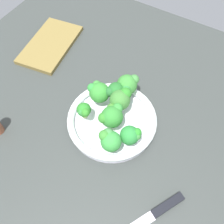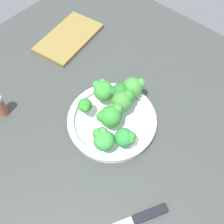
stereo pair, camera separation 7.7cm
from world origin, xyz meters
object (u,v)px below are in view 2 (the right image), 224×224
Objects in this scene: knife at (133,221)px; pepper_shaker at (0,106)px; broccoli_floret_0 at (84,107)px; broccoli_floret_6 at (125,138)px; broccoli_floret_1 at (123,100)px; broccoli_floret_5 at (103,90)px; broccoli_floret_7 at (120,92)px; bowl at (112,120)px; broccoli_floret_4 at (110,116)px; broccoli_floret_3 at (103,139)px; broccoli_floret_2 at (133,87)px; cutting_board at (69,38)px.

knife is 53.06cm from pepper_shaker.
broccoli_floret_6 is at bearing 90.11° from broccoli_floret_0.
broccoli_floret_1 reaches higher than broccoli_floret_0.
knife is (22.25, 30.67, -7.21)cm from broccoli_floret_5.
broccoli_floret_7 is (-10.74, -11.20, 0.69)cm from broccoli_floret_6.
broccoli_floret_4 is at bearing 28.85° from bowl.
broccoli_floret_6 is (8.87, 8.16, -1.02)cm from broccoli_floret_1.
broccoli_floret_4 is 9.85cm from broccoli_floret_5.
pepper_shaker is (18.68, -30.29, -3.86)cm from broccoli_floret_4.
broccoli_floret_6 is 0.75× the size of pepper_shaker.
broccoli_floret_3 reaches higher than broccoli_floret_5.
broccoli_floret_2 is 1.21× the size of broccoli_floret_6.
pepper_shaker reaches higher than bowl.
broccoli_floret_5 is at bearing 137.58° from pepper_shaker.
cutting_board is at bearing -115.08° from broccoli_floret_6.
broccoli_floret_3 is (13.60, 4.18, 0.18)cm from broccoli_floret_1.
broccoli_floret_7 is 0.26× the size of cutting_board.
pepper_shaker is at bearing 14.01° from cutting_board.
broccoli_floret_4 is 8.07cm from broccoli_floret_6.
broccoli_floret_3 reaches higher than broccoli_floret_6.
broccoli_floret_3 is 51.83cm from cutting_board.
broccoli_floret_2 is at bearing -165.15° from broccoli_floret_3.
broccoli_floret_4 is at bearing 121.66° from pepper_shaker.
broccoli_floret_1 is 39.15cm from pepper_shaker.
broccoli_floret_4 reaches higher than knife.
broccoli_floret_0 is 8.64cm from broccoli_floret_4.
knife is 2.93× the size of pepper_shaker.
broccoli_floret_4 is at bearing -153.09° from broccoli_floret_3.
bowl is at bearing 124.90° from pepper_shaker.
broccoli_floret_4 is (12.51, 1.57, -0.10)cm from broccoli_floret_2.
pepper_shaker is (26.92, -26.74, -3.96)cm from broccoli_floret_7.
bowl is 9.30cm from broccoli_floret_7.
broccoli_floret_7 is (-8.24, -3.55, 0.10)cm from broccoli_floret_4.
broccoli_floret_5 is at bearing -117.36° from broccoli_floret_6.
broccoli_floret_2 is 0.28× the size of cutting_board.
broccoli_floret_3 reaches higher than broccoli_floret_4.
broccoli_floret_2 is 0.31× the size of knife.
broccoli_floret_3 is at bearing 42.39° from broccoli_floret_5.
broccoli_floret_7 is at bearing 156.48° from broccoli_floret_0.
broccoli_floret_6 is (2.50, 7.65, -0.59)cm from broccoli_floret_4.
broccoli_floret_1 reaches higher than pepper_shaker.
bowl is at bearing -127.95° from knife.
bowl is 3.70× the size of broccoli_floret_3.
broccoli_floret_4 is at bearing -108.07° from broccoli_floret_6.
pepper_shaker is (11.46, -33.95, -4.47)cm from broccoli_floret_3.
pepper_shaker is at bearing -53.77° from broccoli_floret_0.
cutting_board is (-14.12, -31.81, -6.96)cm from broccoli_floret_5.
bowl reaches higher than knife.
broccoli_floret_6 is at bearing 31.56° from broccoli_floret_2.
broccoli_floret_7 is at bearing 72.42° from cutting_board.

